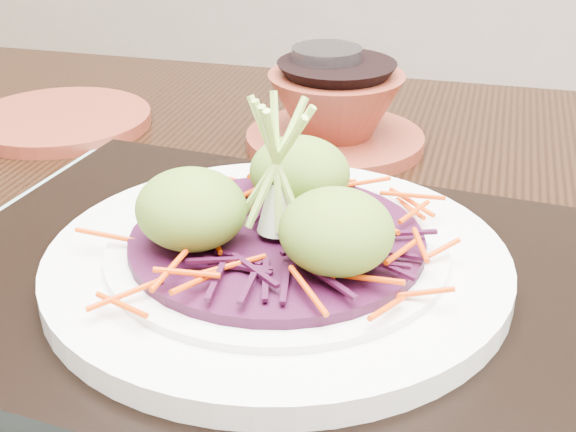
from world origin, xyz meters
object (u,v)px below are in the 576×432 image
(terracotta_side_plate, at_px, (61,120))
(serving_tray, at_px, (277,288))
(white_plate, at_px, (277,261))
(terracotta_bowl_set, at_px, (335,115))
(water_glass, at_px, (326,96))
(dining_table, at_px, (331,399))

(terracotta_side_plate, bearing_deg, serving_tray, -37.68)
(white_plate, bearing_deg, serving_tray, -165.96)
(terracotta_side_plate, relative_size, terracotta_bowl_set, 0.90)
(white_plate, xyz_separation_m, terracotta_bowl_set, (-0.04, 0.26, -0.00))
(serving_tray, distance_m, water_glass, 0.28)
(dining_table, bearing_deg, water_glass, 104.22)
(terracotta_side_plate, bearing_deg, white_plate, -37.68)
(serving_tray, xyz_separation_m, white_plate, (0.00, 0.00, 0.02))
(serving_tray, xyz_separation_m, terracotta_side_plate, (-0.30, 0.23, -0.01))
(white_plate, bearing_deg, terracotta_side_plate, 142.32)
(serving_tray, distance_m, terracotta_side_plate, 0.38)
(terracotta_bowl_set, bearing_deg, dining_table, -74.47)
(dining_table, xyz_separation_m, white_plate, (-0.02, -0.05, 0.14))
(terracotta_side_plate, bearing_deg, terracotta_bowl_set, 7.09)
(serving_tray, relative_size, terracotta_side_plate, 2.46)
(dining_table, bearing_deg, terracotta_side_plate, 147.49)
(terracotta_bowl_set, bearing_deg, terracotta_side_plate, -172.91)
(dining_table, bearing_deg, serving_tray, -114.53)
(terracotta_side_plate, xyz_separation_m, water_glass, (0.25, 0.04, 0.04))
(terracotta_side_plate, bearing_deg, dining_table, -28.93)
(white_plate, distance_m, terracotta_bowl_set, 0.27)
(serving_tray, height_order, terracotta_bowl_set, terracotta_bowl_set)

